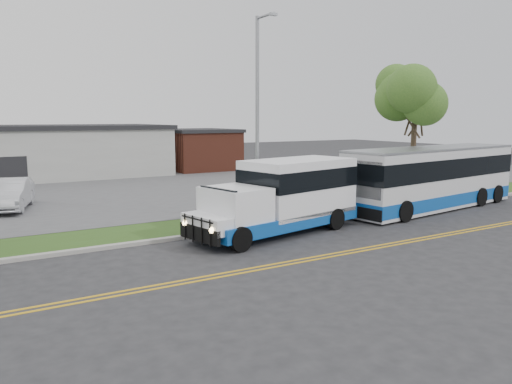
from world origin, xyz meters
TOP-DOWN VIEW (x-y plane):
  - ground at (0.00, 0.00)m, footprint 140.00×140.00m
  - lane_line_north at (0.00, -3.85)m, footprint 70.00×0.12m
  - lane_line_south at (0.00, -4.15)m, footprint 70.00×0.12m
  - curb at (0.00, 1.10)m, footprint 80.00×0.30m
  - verge at (0.00, 2.90)m, footprint 80.00×3.30m
  - parking_lot at (0.00, 17.00)m, footprint 80.00×25.00m
  - commercial_building at (-6.00, 27.00)m, footprint 25.40×10.40m
  - brick_wing at (10.50, 26.00)m, footprint 6.30×7.30m
  - tree_east at (14.00, 3.00)m, footprint 5.20×5.20m
  - streetlight_near at (3.00, 2.73)m, footprint 0.35×1.53m
  - shuttle_bus at (2.77, 0.06)m, footprint 8.50×4.13m
  - transit_bus at (12.88, 0.60)m, footprint 12.38×4.24m
  - parked_car_a at (-7.09, 11.59)m, footprint 3.02×5.29m

SIDE VIEW (x-z plane):
  - ground at x=0.00m, z-range 0.00..0.00m
  - lane_line_north at x=0.00m, z-range 0.00..0.01m
  - lane_line_south at x=0.00m, z-range 0.00..0.01m
  - verge at x=0.00m, z-range 0.00..0.10m
  - parking_lot at x=0.00m, z-range 0.00..0.10m
  - curb at x=0.00m, z-range 0.00..0.15m
  - parked_car_a at x=-7.09m, z-range 0.10..1.75m
  - shuttle_bus at x=2.77m, z-range 0.11..3.24m
  - transit_bus at x=12.88m, z-range 0.02..3.39m
  - brick_wing at x=10.50m, z-range 0.01..3.91m
  - commercial_building at x=-6.00m, z-range 0.01..4.36m
  - streetlight_near at x=3.00m, z-range 0.48..9.98m
  - tree_east at x=14.00m, z-range 2.04..10.37m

